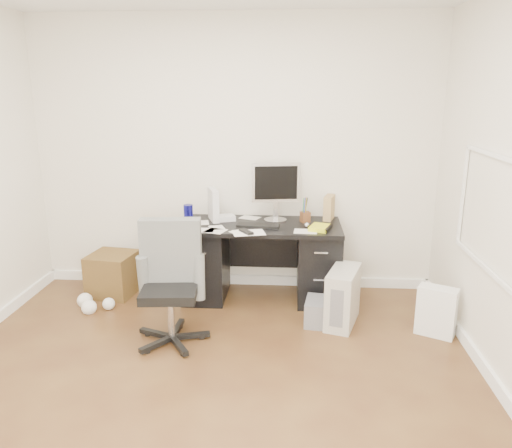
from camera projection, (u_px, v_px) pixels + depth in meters
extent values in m
plane|color=#462816|center=(203.00, 394.00, 3.38)|extent=(4.00, 4.00, 0.00)
cube|color=silver|center=(234.00, 156.00, 4.95)|extent=(4.00, 0.02, 2.70)
cube|color=silver|center=(31.00, 394.00, 1.10)|extent=(4.00, 0.02, 2.70)
cube|color=white|center=(235.00, 279.00, 5.27)|extent=(4.00, 0.03, 0.10)
cube|color=white|center=(506.00, 400.00, 3.23)|extent=(0.03, 4.00, 0.10)
cube|color=black|center=(262.00, 226.00, 4.75)|extent=(1.50, 0.70, 0.04)
cube|color=black|center=(206.00, 262.00, 4.89)|extent=(0.40, 0.60, 0.71)
cube|color=black|center=(319.00, 265.00, 4.81)|extent=(0.40, 0.60, 0.71)
cube|color=black|center=(264.00, 243.00, 5.14)|extent=(0.70, 0.03, 0.51)
cube|color=black|center=(258.00, 225.00, 4.66)|extent=(0.41, 0.17, 0.02)
sphere|color=#B9B9BE|center=(307.00, 225.00, 4.62)|extent=(0.05, 0.05, 0.05)
cylinder|color=navy|center=(188.00, 215.00, 4.70)|extent=(0.10, 0.10, 0.20)
cube|color=silver|center=(213.00, 205.00, 4.85)|extent=(0.21, 0.30, 0.31)
cube|color=tan|center=(329.00, 208.00, 4.89)|extent=(0.15, 0.22, 0.24)
cube|color=yellow|center=(320.00, 228.00, 4.56)|extent=(0.23, 0.26, 0.04)
cube|color=#AAA69A|center=(343.00, 297.00, 4.34)|extent=(0.36, 0.54, 0.50)
cube|color=white|center=(436.00, 311.00, 4.14)|extent=(0.38, 0.34, 0.42)
cube|color=#4B3316|center=(113.00, 274.00, 4.98)|extent=(0.48, 0.48, 0.42)
cube|color=slate|center=(327.00, 312.00, 4.36)|extent=(0.41, 0.35, 0.22)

